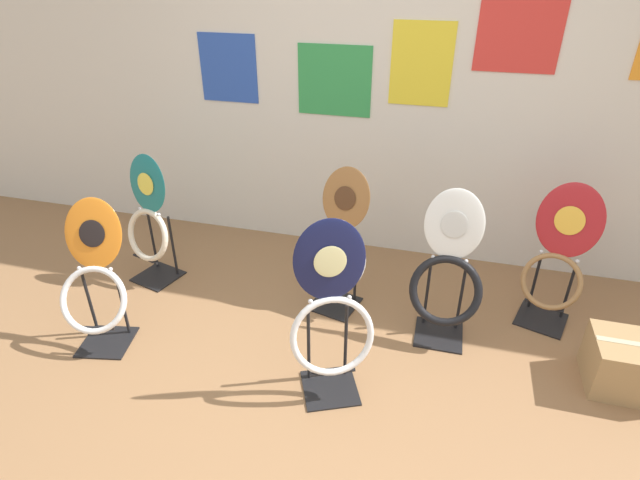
# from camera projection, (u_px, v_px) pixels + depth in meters

# --- Properties ---
(ground_plane) EXTENTS (14.00, 14.00, 0.00)m
(ground_plane) POSITION_uv_depth(u_px,v_px,m) (309.00, 461.00, 2.26)
(ground_plane) COLOR #8E6642
(wall_back) EXTENTS (8.00, 0.07, 2.60)m
(wall_back) POSITION_uv_depth(u_px,v_px,m) (392.00, 75.00, 3.28)
(wall_back) COLOR silver
(wall_back) RESTS_ON ground_plane
(toilet_seat_display_woodgrain) EXTENTS (0.46, 0.40, 0.90)m
(toilet_seat_display_woodgrain) POSITION_uv_depth(u_px,v_px,m) (337.00, 247.00, 3.07)
(toilet_seat_display_woodgrain) COLOR black
(toilet_seat_display_woodgrain) RESTS_ON ground_plane
(toilet_seat_display_teal_sax) EXTENTS (0.39, 0.34, 0.89)m
(toilet_seat_display_teal_sax) POSITION_uv_depth(u_px,v_px,m) (149.00, 223.00, 3.33)
(toilet_seat_display_teal_sax) COLOR black
(toilet_seat_display_teal_sax) RESTS_ON ground_plane
(toilet_seat_display_navy_moon) EXTENTS (0.44, 0.37, 0.98)m
(toilet_seat_display_navy_moon) POSITION_uv_depth(u_px,v_px,m) (331.00, 316.00, 2.40)
(toilet_seat_display_navy_moon) COLOR black
(toilet_seat_display_navy_moon) RESTS_ON ground_plane
(toilet_seat_display_white_plain) EXTENTS (0.41, 0.34, 0.89)m
(toilet_seat_display_white_plain) POSITION_uv_depth(u_px,v_px,m) (447.00, 275.00, 2.81)
(toilet_seat_display_white_plain) COLOR black
(toilet_seat_display_white_plain) RESTS_ON ground_plane
(toilet_seat_display_orange_sun) EXTENTS (0.42, 0.42, 0.85)m
(toilet_seat_display_orange_sun) POSITION_uv_depth(u_px,v_px,m) (95.00, 283.00, 2.77)
(toilet_seat_display_orange_sun) COLOR black
(toilet_seat_display_orange_sun) RESTS_ON ground_plane
(toilet_seat_display_crimson_swirl) EXTENTS (0.43, 0.41, 0.87)m
(toilet_seat_display_crimson_swirl) POSITION_uv_depth(u_px,v_px,m) (559.00, 258.00, 2.94)
(toilet_seat_display_crimson_swirl) COLOR black
(toilet_seat_display_crimson_swirl) RESTS_ON ground_plane
(storage_box) EXTENTS (0.39, 0.33, 0.29)m
(storage_box) POSITION_uv_depth(u_px,v_px,m) (629.00, 365.00, 2.58)
(storage_box) COLOR #A37F51
(storage_box) RESTS_ON ground_plane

